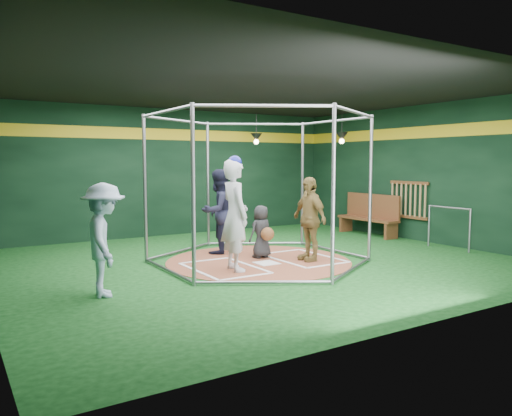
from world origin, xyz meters
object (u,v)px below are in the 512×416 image
visitor_leopard (309,219)px  umpire (219,211)px  batter_figure (235,214)px  dugout_bench (370,214)px

visitor_leopard → umpire: (-1.20, 1.72, 0.07)m
batter_figure → dugout_bench: (5.48, 2.01, -0.49)m
visitor_leopard → batter_figure: bearing=-87.9°
batter_figure → visitor_leopard: batter_figure is taller
visitor_leopard → dugout_bench: 4.23m
visitor_leopard → umpire: umpire is taller
visitor_leopard → umpire: bearing=-143.3°
dugout_bench → umpire: bearing=-176.8°
batter_figure → visitor_leopard: size_ratio=1.24×
batter_figure → umpire: size_ratio=1.15×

